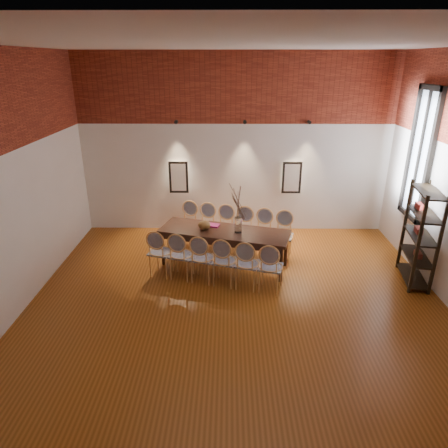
{
  "coord_description": "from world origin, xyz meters",
  "views": [
    {
      "loc": [
        -0.14,
        -5.46,
        3.8
      ],
      "look_at": [
        -0.23,
        1.22,
        1.05
      ],
      "focal_mm": 32.0,
      "sensor_mm": 36.0,
      "label": 1
    }
  ],
  "objects_px": {
    "chair_far_f": "(282,236)",
    "dining_table": "(224,248)",
    "chair_near_c": "(203,257)",
    "chair_near_e": "(247,264)",
    "bowl": "(204,225)",
    "book": "(213,225)",
    "shelving_rack": "(420,236)",
    "vase": "(238,225)",
    "chair_far_d": "(243,232)",
    "chair_near_b": "(182,255)",
    "chair_near_d": "(225,260)",
    "chair_near_f": "(271,267)",
    "chair_far_c": "(224,229)",
    "chair_far_a": "(187,225)",
    "chair_far_e": "(262,234)",
    "chair_far_b": "(205,227)",
    "chair_near_a": "(161,252)"
  },
  "relations": [
    {
      "from": "chair_far_a",
      "to": "chair_far_e",
      "type": "relative_size",
      "value": 1.0
    },
    {
      "from": "chair_near_c",
      "to": "chair_far_a",
      "type": "xyz_separation_m",
      "value": [
        -0.43,
        1.54,
        0.0
      ]
    },
    {
      "from": "chair_far_b",
      "to": "chair_far_c",
      "type": "height_order",
      "value": "same"
    },
    {
      "from": "chair_far_b",
      "to": "dining_table",
      "type": "bearing_deg",
      "value": 132.5
    },
    {
      "from": "chair_near_d",
      "to": "chair_near_f",
      "type": "xyz_separation_m",
      "value": [
        0.8,
        -0.22,
        0.0
      ]
    },
    {
      "from": "chair_near_c",
      "to": "bowl",
      "type": "relative_size",
      "value": 3.92
    },
    {
      "from": "chair_near_b",
      "to": "chair_far_d",
      "type": "bearing_deg",
      "value": 58.58
    },
    {
      "from": "chair_near_c",
      "to": "chair_far_c",
      "type": "relative_size",
      "value": 1.0
    },
    {
      "from": "chair_far_c",
      "to": "vase",
      "type": "height_order",
      "value": "vase"
    },
    {
      "from": "dining_table",
      "to": "chair_far_e",
      "type": "xyz_separation_m",
      "value": [
        0.79,
        0.49,
        0.09
      ]
    },
    {
      "from": "chair_near_c",
      "to": "chair_near_d",
      "type": "xyz_separation_m",
      "value": [
        0.4,
        -0.11,
        0.0
      ]
    },
    {
      "from": "chair_near_d",
      "to": "chair_far_a",
      "type": "height_order",
      "value": "same"
    },
    {
      "from": "chair_far_a",
      "to": "bowl",
      "type": "height_order",
      "value": "chair_far_a"
    },
    {
      "from": "chair_near_a",
      "to": "chair_far_c",
      "type": "bearing_deg",
      "value": 58.58
    },
    {
      "from": "dining_table",
      "to": "vase",
      "type": "height_order",
      "value": "vase"
    },
    {
      "from": "chair_far_d",
      "to": "chair_far_c",
      "type": "bearing_deg",
      "value": 0.0
    },
    {
      "from": "chair_far_d",
      "to": "chair_near_f",
      "type": "bearing_deg",
      "value": 121.42
    },
    {
      "from": "chair_near_b",
      "to": "bowl",
      "type": "bearing_deg",
      "value": 69.44
    },
    {
      "from": "chair_near_d",
      "to": "chair_near_e",
      "type": "height_order",
      "value": "same"
    },
    {
      "from": "chair_far_e",
      "to": "chair_near_d",
      "type": "bearing_deg",
      "value": 73.01
    },
    {
      "from": "chair_near_e",
      "to": "chair_far_b",
      "type": "distance_m",
      "value": 1.85
    },
    {
      "from": "chair_far_f",
      "to": "dining_table",
      "type": "bearing_deg",
      "value": 33.21
    },
    {
      "from": "chair_near_a",
      "to": "chair_far_b",
      "type": "height_order",
      "value": "same"
    },
    {
      "from": "chair_near_f",
      "to": "vase",
      "type": "height_order",
      "value": "vase"
    },
    {
      "from": "dining_table",
      "to": "chair_near_e",
      "type": "height_order",
      "value": "chair_near_e"
    },
    {
      "from": "bowl",
      "to": "book",
      "type": "distance_m",
      "value": 0.24
    },
    {
      "from": "vase",
      "to": "bowl",
      "type": "bearing_deg",
      "value": 168.68
    },
    {
      "from": "bowl",
      "to": "shelving_rack",
      "type": "bearing_deg",
      "value": -8.67
    },
    {
      "from": "chair_near_f",
      "to": "chair_near_e",
      "type": "bearing_deg",
      "value": -180.0
    },
    {
      "from": "chair_near_e",
      "to": "bowl",
      "type": "xyz_separation_m",
      "value": [
        -0.8,
        0.88,
        0.37
      ]
    },
    {
      "from": "vase",
      "to": "book",
      "type": "relative_size",
      "value": 1.15
    },
    {
      "from": "chair_far_f",
      "to": "bowl",
      "type": "bearing_deg",
      "value": 27.12
    },
    {
      "from": "chair_far_c",
      "to": "chair_far_d",
      "type": "relative_size",
      "value": 1.0
    },
    {
      "from": "dining_table",
      "to": "chair_near_c",
      "type": "bearing_deg",
      "value": -106.99
    },
    {
      "from": "chair_near_c",
      "to": "chair_far_d",
      "type": "xyz_separation_m",
      "value": [
        0.77,
        1.2,
        0.0
      ]
    },
    {
      "from": "chair_far_a",
      "to": "book",
      "type": "height_order",
      "value": "chair_far_a"
    },
    {
      "from": "chair_near_c",
      "to": "bowl",
      "type": "distance_m",
      "value": 0.75
    },
    {
      "from": "chair_near_c",
      "to": "chair_far_d",
      "type": "bearing_deg",
      "value": 73.01
    },
    {
      "from": "book",
      "to": "shelving_rack",
      "type": "bearing_deg",
      "value": -11.5
    },
    {
      "from": "chair_near_b",
      "to": "chair_near_f",
      "type": "xyz_separation_m",
      "value": [
        1.6,
        -0.45,
        0.0
      ]
    },
    {
      "from": "chair_far_a",
      "to": "bowl",
      "type": "bearing_deg",
      "value": 131.77
    },
    {
      "from": "dining_table",
      "to": "shelving_rack",
      "type": "height_order",
      "value": "shelving_rack"
    },
    {
      "from": "chair_near_d",
      "to": "chair_near_f",
      "type": "relative_size",
      "value": 1.0
    },
    {
      "from": "bowl",
      "to": "chair_far_b",
      "type": "bearing_deg",
      "value": 92.31
    },
    {
      "from": "chair_near_c",
      "to": "chair_near_f",
      "type": "bearing_deg",
      "value": 0.0
    },
    {
      "from": "chair_near_e",
      "to": "bowl",
      "type": "distance_m",
      "value": 1.25
    },
    {
      "from": "vase",
      "to": "bowl",
      "type": "distance_m",
      "value": 0.67
    },
    {
      "from": "chair_near_f",
      "to": "chair_far_b",
      "type": "relative_size",
      "value": 1.0
    },
    {
      "from": "chair_near_e",
      "to": "chair_far_d",
      "type": "xyz_separation_m",
      "value": [
        -0.03,
        1.42,
        0.0
      ]
    },
    {
      "from": "chair_near_b",
      "to": "chair_far_a",
      "type": "xyz_separation_m",
      "value": [
        -0.03,
        1.42,
        0.0
      ]
    }
  ]
}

